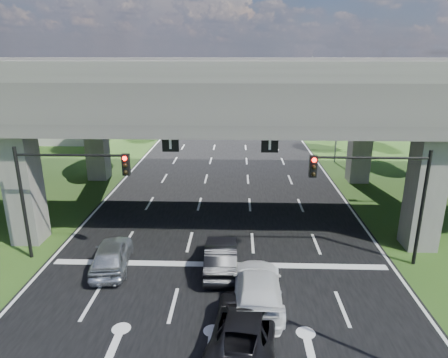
# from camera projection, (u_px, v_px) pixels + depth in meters

# --- Properties ---
(ground) EXTENTS (160.00, 160.00, 0.00)m
(ground) POSITION_uv_depth(u_px,v_px,m) (215.00, 306.00, 17.06)
(ground) COLOR #234215
(ground) RESTS_ON ground
(road) EXTENTS (18.00, 120.00, 0.03)m
(road) POSITION_uv_depth(u_px,v_px,m) (224.00, 215.00, 26.59)
(road) COLOR black
(road) RESTS_ON ground
(overpass) EXTENTS (80.00, 15.00, 10.00)m
(overpass) POSITION_uv_depth(u_px,v_px,m) (225.00, 92.00, 26.10)
(overpass) COLOR #3E3B38
(overpass) RESTS_ON ground
(warehouse) EXTENTS (20.00, 10.00, 4.00)m
(warehouse) POSITION_uv_depth(u_px,v_px,m) (26.00, 122.00, 50.68)
(warehouse) COLOR #9E9E99
(warehouse) RESTS_ON ground
(signal_right) EXTENTS (5.76, 0.54, 6.00)m
(signal_right) POSITION_uv_depth(u_px,v_px,m) (380.00, 186.00, 19.29)
(signal_right) COLOR black
(signal_right) RESTS_ON ground
(signal_left) EXTENTS (5.76, 0.54, 6.00)m
(signal_left) POSITION_uv_depth(u_px,v_px,m) (62.00, 183.00, 19.82)
(signal_left) COLOR black
(signal_left) RESTS_ON ground
(streetlight_far) EXTENTS (3.38, 0.25, 10.00)m
(streetlight_far) POSITION_uv_depth(u_px,v_px,m) (335.00, 103.00, 37.82)
(streetlight_far) COLOR gray
(streetlight_far) RESTS_ON ground
(streetlight_beyond) EXTENTS (3.38, 0.25, 10.00)m
(streetlight_beyond) POSITION_uv_depth(u_px,v_px,m) (307.00, 88.00, 53.07)
(streetlight_beyond) COLOR gray
(streetlight_beyond) RESTS_ON ground
(tree_left_near) EXTENTS (4.50, 4.50, 7.80)m
(tree_left_near) POSITION_uv_depth(u_px,v_px,m) (93.00, 109.00, 40.85)
(tree_left_near) COLOR black
(tree_left_near) RESTS_ON ground
(tree_left_mid) EXTENTS (3.91, 3.90, 6.76)m
(tree_left_mid) POSITION_uv_depth(u_px,v_px,m) (92.00, 106.00, 48.77)
(tree_left_mid) COLOR black
(tree_left_mid) RESTS_ON ground
(tree_left_far) EXTENTS (4.80, 4.80, 8.32)m
(tree_left_far) POSITION_uv_depth(u_px,v_px,m) (140.00, 92.00, 55.96)
(tree_left_far) COLOR black
(tree_left_far) RESTS_ON ground
(tree_right_near) EXTENTS (4.20, 4.20, 7.28)m
(tree_right_near) POSITION_uv_depth(u_px,v_px,m) (353.00, 111.00, 41.95)
(tree_right_near) COLOR black
(tree_right_near) RESTS_ON ground
(tree_right_mid) EXTENTS (3.91, 3.90, 6.76)m
(tree_right_mid) POSITION_uv_depth(u_px,v_px,m) (360.00, 105.00, 49.56)
(tree_right_mid) COLOR black
(tree_right_mid) RESTS_ON ground
(tree_right_far) EXTENTS (4.50, 4.50, 7.80)m
(tree_right_far) POSITION_uv_depth(u_px,v_px,m) (316.00, 93.00, 57.13)
(tree_right_far) COLOR black
(tree_right_far) RESTS_ON ground
(car_silver) EXTENTS (2.28, 4.47, 1.46)m
(car_silver) POSITION_uv_depth(u_px,v_px,m) (112.00, 255.00, 19.86)
(car_silver) COLOR silver
(car_silver) RESTS_ON road
(car_dark) EXTENTS (1.67, 4.46, 1.45)m
(car_dark) POSITION_uv_depth(u_px,v_px,m) (221.00, 257.00, 19.69)
(car_dark) COLOR black
(car_dark) RESTS_ON road
(car_white) EXTENTS (2.12, 5.16, 1.49)m
(car_white) POSITION_uv_depth(u_px,v_px,m) (257.00, 288.00, 17.01)
(car_white) COLOR white
(car_white) RESTS_ON road
(car_trailing) EXTENTS (3.02, 5.41, 1.43)m
(car_trailing) POSITION_uv_depth(u_px,v_px,m) (245.00, 326.00, 14.69)
(car_trailing) COLOR black
(car_trailing) RESTS_ON road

